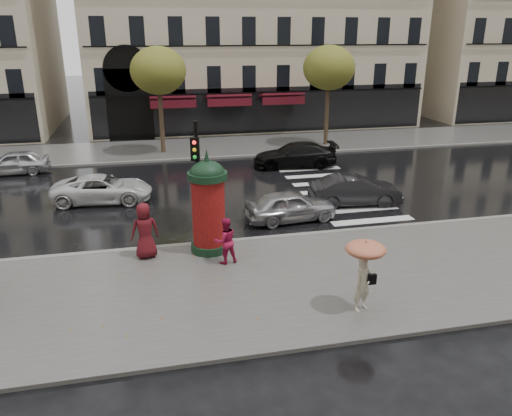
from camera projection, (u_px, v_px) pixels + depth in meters
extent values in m
plane|color=black|center=(253.00, 279.00, 15.98)|extent=(160.00, 160.00, 0.00)
cube|color=#474744|center=(257.00, 285.00, 15.50)|extent=(90.00, 7.00, 0.12)
cube|color=#474744|center=(193.00, 148.00, 33.41)|extent=(90.00, 6.00, 0.12)
cube|color=slate|center=(236.00, 241.00, 18.71)|extent=(90.00, 0.25, 0.14)
cube|color=slate|center=(198.00, 159.00, 30.65)|extent=(90.00, 0.25, 0.14)
cube|color=silver|center=(326.00, 183.00, 26.03)|extent=(3.60, 11.75, 0.01)
cylinder|color=#38281C|center=(161.00, 113.00, 31.23)|extent=(0.28, 0.28, 5.20)
ellipsoid|color=#48571B|center=(158.00, 71.00, 30.35)|extent=(3.40, 3.40, 2.89)
cylinder|color=#38281C|center=(327.00, 108.00, 33.48)|extent=(0.28, 0.28, 5.20)
ellipsoid|color=#48571B|center=(329.00, 68.00, 32.60)|extent=(3.40, 3.40, 2.89)
imported|color=beige|center=(363.00, 284.00, 13.78)|extent=(0.68, 0.57, 1.59)
cylinder|color=black|center=(364.00, 267.00, 13.61)|extent=(0.02, 0.02, 1.01)
ellipsoid|color=#B7222C|center=(366.00, 249.00, 13.43)|extent=(1.10, 1.10, 0.39)
cone|color=black|center=(366.00, 242.00, 13.35)|extent=(0.04, 0.04, 0.08)
cube|color=black|center=(372.00, 279.00, 13.72)|extent=(0.23, 0.11, 0.30)
imported|color=#A4143E|center=(225.00, 241.00, 16.61)|extent=(0.88, 0.75, 1.60)
imported|color=#551117|center=(145.00, 231.00, 16.96)|extent=(1.04, 0.77, 1.96)
cylinder|color=black|center=(210.00, 246.00, 17.79)|extent=(1.33, 1.33, 0.29)
cylinder|color=maroon|center=(208.00, 211.00, 17.34)|extent=(1.14, 1.14, 2.38)
cylinder|color=black|center=(207.00, 176.00, 16.91)|extent=(1.37, 1.37, 0.24)
ellipsoid|color=black|center=(207.00, 173.00, 16.88)|extent=(1.18, 1.18, 0.83)
cone|color=black|center=(207.00, 155.00, 16.67)|extent=(0.19, 0.19, 0.43)
cylinder|color=black|center=(198.00, 186.00, 17.46)|extent=(0.14, 0.14, 4.55)
cube|color=black|center=(195.00, 149.00, 16.77)|extent=(0.33, 0.28, 0.80)
imported|color=#A8A8AD|center=(290.00, 206.00, 20.70)|extent=(3.93, 1.89, 1.29)
imported|color=#232325|center=(355.00, 190.00, 22.60)|extent=(4.25, 1.88, 1.36)
imported|color=silver|center=(102.00, 189.00, 23.00)|extent=(4.65, 2.46, 1.25)
imported|color=black|center=(295.00, 155.00, 28.91)|extent=(4.98, 2.47, 1.39)
imported|color=#B8B9BD|center=(13.00, 163.00, 27.44)|extent=(3.90, 1.79, 1.30)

